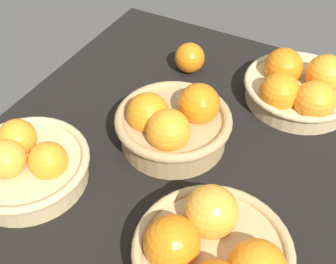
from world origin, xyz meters
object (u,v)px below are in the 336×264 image
object	(u,v)px
basket_far_left	(23,163)
basket_near_left	(213,254)
basket_center	(174,123)
loose_orange_front_gap	(190,58)
basket_near_right	(300,87)

from	to	relation	value
basket_far_left	basket_near_left	size ratio (longest dim) A/B	0.95
basket_center	basket_near_left	size ratio (longest dim) A/B	0.94
basket_far_left	basket_center	bearing A→B (deg)	-42.02
basket_far_left	loose_orange_front_gap	distance (cm)	45.06
basket_center	loose_orange_front_gap	distance (cm)	24.02
basket_near_right	basket_near_left	world-z (taller)	basket_near_left
basket_center	basket_far_left	world-z (taller)	basket_center
basket_center	basket_near_left	xyz separation A→B (cm)	(-22.02, -17.92, -0.37)
basket_near_right	basket_far_left	bearing A→B (deg)	140.20
basket_center	basket_near_right	world-z (taller)	basket_center
basket_center	loose_orange_front_gap	xyz separation A→B (cm)	(22.70, 7.71, -1.43)
loose_orange_front_gap	basket_center	bearing A→B (deg)	-161.26
basket_near_right	basket_far_left	world-z (taller)	basket_near_right
basket_near_right	basket_far_left	size ratio (longest dim) A/B	1.05
basket_near_left	basket_near_right	bearing A→B (deg)	0.06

